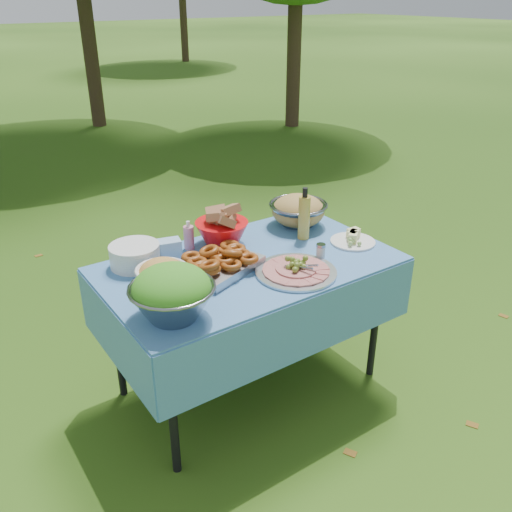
{
  "coord_description": "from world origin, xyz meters",
  "views": [
    {
      "loc": [
        -1.35,
        -2.02,
        1.99
      ],
      "look_at": [
        0.04,
        0.0,
        0.79
      ],
      "focal_mm": 38.0,
      "sensor_mm": 36.0,
      "label": 1
    }
  ],
  "objects_px": {
    "bread_bowl": "(222,227)",
    "pasta_bowl_steel": "(298,210)",
    "plate_stack": "(135,255)",
    "oil_bottle": "(304,213)",
    "salad_bowl": "(172,293)",
    "picnic_table": "(250,326)",
    "charcuterie_platter": "(296,265)"
  },
  "relations": [
    {
      "from": "bread_bowl",
      "to": "pasta_bowl_steel",
      "type": "relative_size",
      "value": 0.86
    },
    {
      "from": "plate_stack",
      "to": "oil_bottle",
      "type": "distance_m",
      "value": 0.93
    },
    {
      "from": "plate_stack",
      "to": "pasta_bowl_steel",
      "type": "relative_size",
      "value": 0.74
    },
    {
      "from": "bread_bowl",
      "to": "plate_stack",
      "type": "bearing_deg",
      "value": 177.8
    },
    {
      "from": "salad_bowl",
      "to": "plate_stack",
      "type": "relative_size",
      "value": 1.44
    },
    {
      "from": "picnic_table",
      "to": "plate_stack",
      "type": "bearing_deg",
      "value": 148.36
    },
    {
      "from": "plate_stack",
      "to": "bread_bowl",
      "type": "height_order",
      "value": "bread_bowl"
    },
    {
      "from": "charcuterie_platter",
      "to": "oil_bottle",
      "type": "relative_size",
      "value": 1.36
    },
    {
      "from": "plate_stack",
      "to": "charcuterie_platter",
      "type": "relative_size",
      "value": 0.63
    },
    {
      "from": "picnic_table",
      "to": "bread_bowl",
      "type": "relative_size",
      "value": 5.11
    },
    {
      "from": "charcuterie_platter",
      "to": "pasta_bowl_steel",
      "type": "bearing_deg",
      "value": 50.71
    },
    {
      "from": "plate_stack",
      "to": "bread_bowl",
      "type": "distance_m",
      "value": 0.49
    },
    {
      "from": "bread_bowl",
      "to": "charcuterie_platter",
      "type": "xyz_separation_m",
      "value": [
        0.11,
        -0.5,
        -0.05
      ]
    },
    {
      "from": "picnic_table",
      "to": "oil_bottle",
      "type": "distance_m",
      "value": 0.67
    },
    {
      "from": "charcuterie_platter",
      "to": "picnic_table",
      "type": "bearing_deg",
      "value": 119.2
    },
    {
      "from": "pasta_bowl_steel",
      "to": "oil_bottle",
      "type": "bearing_deg",
      "value": -119.61
    },
    {
      "from": "picnic_table",
      "to": "pasta_bowl_steel",
      "type": "distance_m",
      "value": 0.74
    },
    {
      "from": "pasta_bowl_steel",
      "to": "picnic_table",
      "type": "bearing_deg",
      "value": -153.72
    },
    {
      "from": "picnic_table",
      "to": "charcuterie_platter",
      "type": "xyz_separation_m",
      "value": [
        0.12,
        -0.22,
        0.43
      ]
    },
    {
      "from": "picnic_table",
      "to": "salad_bowl",
      "type": "xyz_separation_m",
      "value": [
        -0.54,
        -0.24,
        0.5
      ]
    },
    {
      "from": "salad_bowl",
      "to": "oil_bottle",
      "type": "bearing_deg",
      "value": 18.69
    },
    {
      "from": "bread_bowl",
      "to": "picnic_table",
      "type": "bearing_deg",
      "value": -92.12
    },
    {
      "from": "bread_bowl",
      "to": "charcuterie_platter",
      "type": "height_order",
      "value": "bread_bowl"
    },
    {
      "from": "picnic_table",
      "to": "plate_stack",
      "type": "distance_m",
      "value": 0.71
    },
    {
      "from": "charcuterie_platter",
      "to": "oil_bottle",
      "type": "height_order",
      "value": "oil_bottle"
    },
    {
      "from": "salad_bowl",
      "to": "pasta_bowl_steel",
      "type": "relative_size",
      "value": 1.07
    },
    {
      "from": "plate_stack",
      "to": "oil_bottle",
      "type": "bearing_deg",
      "value": -13.45
    },
    {
      "from": "salad_bowl",
      "to": "plate_stack",
      "type": "bearing_deg",
      "value": 83.51
    },
    {
      "from": "pasta_bowl_steel",
      "to": "salad_bowl",
      "type": "bearing_deg",
      "value": -154.86
    },
    {
      "from": "bread_bowl",
      "to": "salad_bowl",
      "type": "bearing_deg",
      "value": -136.77
    },
    {
      "from": "salad_bowl",
      "to": "oil_bottle",
      "type": "relative_size",
      "value": 1.23
    },
    {
      "from": "pasta_bowl_steel",
      "to": "oil_bottle",
      "type": "relative_size",
      "value": 1.15
    }
  ]
}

